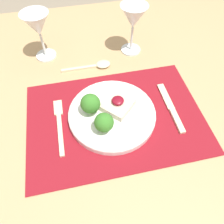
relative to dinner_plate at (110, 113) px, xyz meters
The scene contains 9 objects.
ground_plane 0.75m from the dinner_plate, 20.92° to the right, with size 8.00×8.00×0.00m, color gray.
dining_table 0.10m from the dinner_plate, 20.92° to the right, with size 1.28×1.28×0.73m.
placemat 0.02m from the dinner_plate, 20.92° to the right, with size 0.49×0.34×0.00m, color maroon.
dinner_plate is the anchor object (origin of this frame).
fork 0.14m from the dinner_plate, behind, with size 0.02×0.18×0.01m.
knife 0.18m from the dinner_plate, ahead, with size 0.02×0.18×0.01m.
spoon 0.22m from the dinner_plate, 89.57° to the left, with size 0.17×0.04×0.01m.
wine_glass_near 0.32m from the dinner_plate, 64.13° to the left, with size 0.09×0.09×0.17m.
wine_glass_far 0.37m from the dinner_plate, 118.52° to the left, with size 0.09×0.09×0.16m.
Camera 1 is at (-0.08, -0.34, 1.24)m, focal length 35.00 mm.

